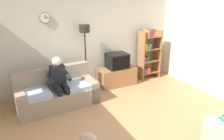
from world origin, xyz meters
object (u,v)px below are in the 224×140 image
object	(u,v)px
couch	(57,93)
tv	(117,61)
bookshelf	(148,53)
person_on_couch	(59,80)
floor_lamp	(85,40)
tv_stand	(117,76)

from	to	relation	value
couch	tv	world-z (taller)	tv
bookshelf	person_on_couch	xyz separation A→B (m)	(-2.99, -0.63, -0.12)
bookshelf	floor_lamp	world-z (taller)	floor_lamp
floor_lamp	tv	bearing A→B (deg)	-7.59
couch	tv	xyz separation A→B (m)	(1.91, 0.43, 0.45)
floor_lamp	person_on_couch	bearing A→B (deg)	-144.18
floor_lamp	person_on_couch	distance (m)	1.35
couch	tv_stand	distance (m)	1.96
couch	person_on_couch	xyz separation A→B (m)	(0.07, -0.11, 0.39)
tv_stand	person_on_couch	world-z (taller)	person_on_couch
tv_stand	floor_lamp	size ratio (longest dim) A/B	0.59
bookshelf	floor_lamp	xyz separation A→B (m)	(-2.08, 0.03, 0.63)
couch	person_on_couch	bearing A→B (deg)	-58.45
tv_stand	floor_lamp	world-z (taller)	floor_lamp
tv	person_on_couch	size ratio (longest dim) A/B	0.48
tv_stand	tv	size ratio (longest dim) A/B	1.83
tv_stand	person_on_couch	distance (m)	1.97
bookshelf	person_on_couch	distance (m)	3.06
floor_lamp	person_on_couch	size ratio (longest dim) A/B	1.49
tv_stand	bookshelf	size ratio (longest dim) A/B	0.70
tv_stand	bookshelf	world-z (taller)	bookshelf
tv_stand	tv	xyz separation A→B (m)	(0.00, -0.02, 0.49)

